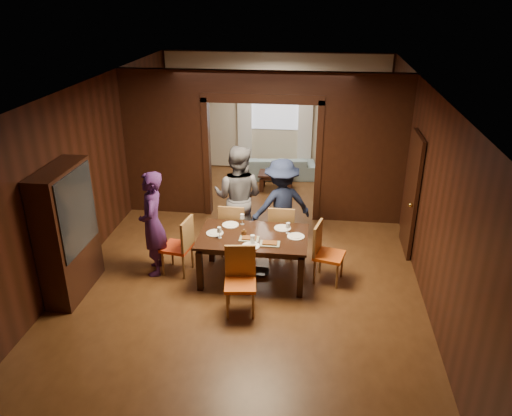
# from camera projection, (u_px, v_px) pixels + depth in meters

# --- Properties ---
(floor) EXTENTS (9.00, 9.00, 0.00)m
(floor) POSITION_uv_depth(u_px,v_px,m) (252.00, 253.00, 8.80)
(floor) COLOR #4F2D16
(floor) RESTS_ON ground
(ceiling) EXTENTS (5.50, 9.00, 0.02)m
(ceiling) POSITION_uv_depth(u_px,v_px,m) (251.00, 87.00, 7.62)
(ceiling) COLOR silver
(ceiling) RESTS_ON room_walls
(room_walls) EXTENTS (5.52, 9.01, 2.90)m
(room_walls) POSITION_uv_depth(u_px,v_px,m) (264.00, 140.00, 9.89)
(room_walls) COLOR black
(room_walls) RESTS_ON floor
(person_purple) EXTENTS (0.55, 0.71, 1.73)m
(person_purple) POSITION_uv_depth(u_px,v_px,m) (153.00, 224.00, 7.89)
(person_purple) COLOR #3B1A4D
(person_purple) RESTS_ON floor
(person_grey) EXTENTS (1.02, 0.86, 1.87)m
(person_grey) POSITION_uv_depth(u_px,v_px,m) (238.00, 197.00, 8.70)
(person_grey) COLOR #57565D
(person_grey) RESTS_ON floor
(person_navy) EXTENTS (1.24, 1.01, 1.67)m
(person_navy) POSITION_uv_depth(u_px,v_px,m) (281.00, 205.00, 8.63)
(person_navy) COLOR #171F3A
(person_navy) RESTS_ON floor
(sofa) EXTENTS (1.89, 0.92, 0.53)m
(sofa) POSITION_uv_depth(u_px,v_px,m) (277.00, 167.00, 12.17)
(sofa) COLOR #83A1AB
(sofa) RESTS_ON floor
(serving_bowl) EXTENTS (0.28, 0.28, 0.07)m
(serving_bowl) POSITION_uv_depth(u_px,v_px,m) (261.00, 231.00, 7.81)
(serving_bowl) COLOR black
(serving_bowl) RESTS_ON dining_table
(dining_table) EXTENTS (1.69, 1.05, 0.76)m
(dining_table) POSITION_uv_depth(u_px,v_px,m) (253.00, 257.00, 7.90)
(dining_table) COLOR black
(dining_table) RESTS_ON floor
(coffee_table) EXTENTS (0.80, 0.50, 0.40)m
(coffee_table) POSITION_uv_depth(u_px,v_px,m) (276.00, 181.00, 11.46)
(coffee_table) COLOR black
(coffee_table) RESTS_ON floor
(chair_left) EXTENTS (0.50, 0.50, 0.97)m
(chair_left) POSITION_uv_depth(u_px,v_px,m) (177.00, 245.00, 8.03)
(chair_left) COLOR red
(chair_left) RESTS_ON floor
(chair_right) EXTENTS (0.53, 0.53, 0.97)m
(chair_right) POSITION_uv_depth(u_px,v_px,m) (329.00, 254.00, 7.78)
(chair_right) COLOR #EE5C16
(chair_right) RESTS_ON floor
(chair_far_l) EXTENTS (0.45, 0.45, 0.97)m
(chair_far_l) POSITION_uv_depth(u_px,v_px,m) (234.00, 228.00, 8.61)
(chair_far_l) COLOR orange
(chair_far_l) RESTS_ON floor
(chair_far_r) EXTENTS (0.44, 0.44, 0.97)m
(chair_far_r) POSITION_uv_depth(u_px,v_px,m) (282.00, 230.00, 8.54)
(chair_far_r) COLOR #C54912
(chair_far_r) RESTS_ON floor
(chair_near) EXTENTS (0.49, 0.49, 0.97)m
(chair_near) POSITION_uv_depth(u_px,v_px,m) (240.00, 283.00, 7.03)
(chair_near) COLOR #DA5614
(chair_near) RESTS_ON floor
(hutch) EXTENTS (0.40, 1.20, 2.00)m
(hutch) POSITION_uv_depth(u_px,v_px,m) (67.00, 232.00, 7.32)
(hutch) COLOR black
(hutch) RESTS_ON floor
(door_right) EXTENTS (0.06, 0.90, 2.10)m
(door_right) POSITION_uv_depth(u_px,v_px,m) (412.00, 194.00, 8.52)
(door_right) COLOR black
(door_right) RESTS_ON floor
(window_far) EXTENTS (1.20, 0.03, 1.30)m
(window_far) POSITION_uv_depth(u_px,v_px,m) (275.00, 103.00, 12.13)
(window_far) COLOR silver
(window_far) RESTS_ON back_wall
(curtain_left) EXTENTS (0.35, 0.06, 2.40)m
(curtain_left) POSITION_uv_depth(u_px,v_px,m) (245.00, 121.00, 12.36)
(curtain_left) COLOR white
(curtain_left) RESTS_ON back_wall
(curtain_right) EXTENTS (0.35, 0.06, 2.40)m
(curtain_right) POSITION_uv_depth(u_px,v_px,m) (305.00, 122.00, 12.19)
(curtain_right) COLOR white
(curtain_right) RESTS_ON back_wall
(plate_left) EXTENTS (0.27, 0.27, 0.01)m
(plate_left) POSITION_uv_depth(u_px,v_px,m) (215.00, 233.00, 7.81)
(plate_left) COLOR silver
(plate_left) RESTS_ON dining_table
(plate_far_l) EXTENTS (0.27, 0.27, 0.01)m
(plate_far_l) POSITION_uv_depth(u_px,v_px,m) (230.00, 225.00, 8.08)
(plate_far_l) COLOR white
(plate_far_l) RESTS_ON dining_table
(plate_far_r) EXTENTS (0.27, 0.27, 0.01)m
(plate_far_r) POSITION_uv_depth(u_px,v_px,m) (283.00, 228.00, 7.97)
(plate_far_r) COLOR silver
(plate_far_r) RESTS_ON dining_table
(plate_right) EXTENTS (0.27, 0.27, 0.01)m
(plate_right) POSITION_uv_depth(u_px,v_px,m) (296.00, 236.00, 7.71)
(plate_right) COLOR white
(plate_right) RESTS_ON dining_table
(plate_near) EXTENTS (0.27, 0.27, 0.01)m
(plate_near) POSITION_uv_depth(u_px,v_px,m) (251.00, 246.00, 7.42)
(plate_near) COLOR silver
(plate_near) RESTS_ON dining_table
(platter_a) EXTENTS (0.30, 0.20, 0.04)m
(platter_a) POSITION_uv_depth(u_px,v_px,m) (249.00, 238.00, 7.62)
(platter_a) COLOR gray
(platter_a) RESTS_ON dining_table
(platter_b) EXTENTS (0.30, 0.20, 0.04)m
(platter_b) POSITION_uv_depth(u_px,v_px,m) (270.00, 243.00, 7.48)
(platter_b) COLOR gray
(platter_b) RESTS_ON dining_table
(wineglass_left) EXTENTS (0.08, 0.08, 0.18)m
(wineglass_left) POSITION_uv_depth(u_px,v_px,m) (219.00, 233.00, 7.64)
(wineglass_left) COLOR silver
(wineglass_left) RESTS_ON dining_table
(wineglass_far) EXTENTS (0.08, 0.08, 0.18)m
(wineglass_far) POSITION_uv_depth(u_px,v_px,m) (242.00, 219.00, 8.08)
(wineglass_far) COLOR silver
(wineglass_far) RESTS_ON dining_table
(wineglass_right) EXTENTS (0.08, 0.08, 0.18)m
(wineglass_right) POSITION_uv_depth(u_px,v_px,m) (288.00, 228.00, 7.78)
(wineglass_right) COLOR silver
(wineglass_right) RESTS_ON dining_table
(tumbler) EXTENTS (0.07, 0.07, 0.14)m
(tumbler) POSITION_uv_depth(u_px,v_px,m) (253.00, 240.00, 7.48)
(tumbler) COLOR silver
(tumbler) RESTS_ON dining_table
(condiment_jar) EXTENTS (0.08, 0.08, 0.11)m
(condiment_jar) POSITION_uv_depth(u_px,v_px,m) (244.00, 233.00, 7.71)
(condiment_jar) COLOR #452710
(condiment_jar) RESTS_ON dining_table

